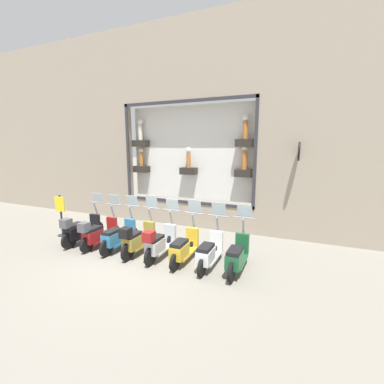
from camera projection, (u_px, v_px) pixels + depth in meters
The scene contains 11 objects.
ground_plane at pixel (138, 259), 7.53m from camera, with size 120.00×120.00×0.00m, color gray.
building_facade at pixel (187, 126), 10.09m from camera, with size 1.23×36.00×7.98m.
scooter_green_0 at pixel (237, 256), 6.65m from camera, with size 1.81×0.61×1.60m.
scooter_white_1 at pixel (209, 252), 6.94m from camera, with size 1.79×0.61×1.65m.
scooter_yellow_2 at pixel (184, 248), 7.23m from camera, with size 1.80×0.60×1.66m.
scooter_silver_3 at pixel (159, 243), 7.46m from camera, with size 1.81×0.60×1.62m.
scooter_olive_4 at pixel (137, 239), 7.75m from camera, with size 1.81×0.61×1.69m.
scooter_teal_5 at pixel (118, 236), 8.10m from camera, with size 1.81×0.60×1.62m.
scooter_red_6 at pixel (98, 233), 8.33m from camera, with size 1.80×0.61×1.59m.
scooter_black_7 at pixel (80, 230), 8.62m from camera, with size 1.81×0.61×1.60m.
shop_sign_post at pixel (61, 214), 9.35m from camera, with size 0.36×0.45×1.52m.
Camera 1 is at (-5.91, -4.19, 3.24)m, focal length 24.00 mm.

